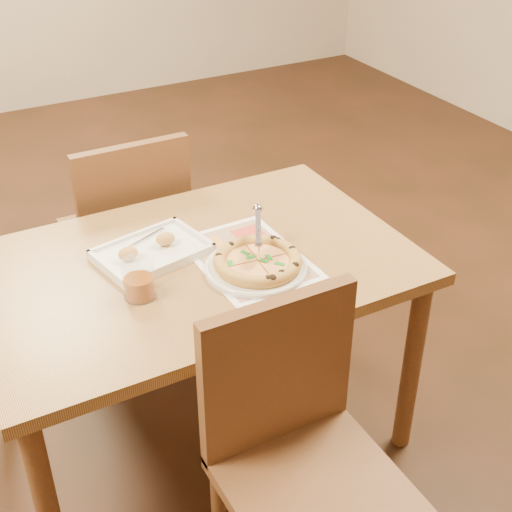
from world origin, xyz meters
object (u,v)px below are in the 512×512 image
chair_near (295,428)px  pizza_cutter (258,233)px  chair_far (129,219)px  pizza (258,261)px  menu (248,258)px  plate (256,268)px  appetizer_tray (151,252)px  glass_tumbler (139,281)px  dining_table (194,285)px

chair_near → pizza_cutter: chair_near is taller
chair_near → chair_far: 1.20m
pizza → menu: bearing=87.2°
plate → pizza: size_ratio=1.14×
menu → pizza_cutter: bearing=-42.8°
appetizer_tray → glass_tumbler: bearing=-119.8°
pizza → pizza_cutter: pizza_cutter is taller
dining_table → glass_tumbler: (-0.20, -0.10, 0.14)m
appetizer_tray → menu: (0.25, -0.15, -0.01)m
pizza_cutter → appetizer_tray: bearing=85.0°
chair_far → pizza_cutter: bearing=104.3°
chair_near → glass_tumbler: (-0.20, 0.51, 0.20)m
plate → glass_tumbler: (-0.35, 0.04, 0.04)m
menu → chair_far: bearing=102.9°
dining_table → appetizer_tray: size_ratio=3.60×
appetizer_tray → chair_near: bearing=-81.8°
pizza_cutter → appetizer_tray: (-0.27, 0.17, -0.08)m
dining_table → pizza_cutter: pizza_cutter is taller
chair_far → menu: 0.70m
pizza → appetizer_tray: bearing=138.5°
chair_far → appetizer_tray: size_ratio=1.30×
dining_table → menu: bearing=-23.0°
dining_table → pizza: size_ratio=4.96×
pizza → chair_far: bearing=101.5°
plate → menu: (0.01, 0.07, -0.01)m
dining_table → plate: (0.14, -0.13, 0.09)m
pizza_cutter → glass_tumbler: bearing=118.6°
chair_near → menu: (0.15, 0.54, 0.16)m
chair_far → pizza: bearing=101.5°
plate → pizza: (0.01, 0.00, 0.02)m
dining_table → plate: 0.22m
dining_table → pizza_cutter: size_ratio=8.02×
pizza_cutter → glass_tumbler: pizza_cutter is taller
chair_far → pizza_cutter: (0.18, -0.69, 0.25)m
dining_table → chair_far: bearing=90.0°
pizza → pizza_cutter: 0.08m
dining_table → glass_tumbler: glass_tumbler is taller
pizza_cutter → chair_far: bearing=41.6°
menu → pizza: bearing=-92.8°
pizza → glass_tumbler: 0.35m
chair_near → pizza_cutter: size_ratio=2.90×
glass_tumbler → dining_table: bearing=25.1°
chair_near → plate: size_ratio=1.57×
chair_far → plate: 0.77m
pizza_cutter → appetizer_tray: 0.33m
pizza → pizza_cutter: size_ratio=1.62×
plate → pizza_cutter: bearing=54.6°
glass_tumbler → menu: 0.36m
appetizer_tray → plate: bearing=-42.4°
appetizer_tray → pizza_cutter: bearing=-32.2°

